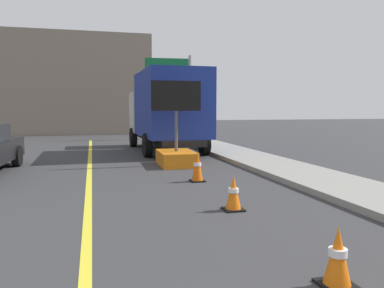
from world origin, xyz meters
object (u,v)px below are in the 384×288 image
(box_truck, at_px, (167,109))
(traffic_cone_mid_lane, at_px, (233,193))
(highway_guide_sign, at_px, (177,82))
(traffic_cone_far_lane, at_px, (197,167))
(arrow_board_trailer, at_px, (176,150))
(traffic_cone_near_sign, at_px, (338,257))

(box_truck, height_order, traffic_cone_mid_lane, box_truck)
(highway_guide_sign, relative_size, traffic_cone_far_lane, 6.58)
(arrow_board_trailer, distance_m, box_truck, 4.32)
(box_truck, xyz_separation_m, traffic_cone_near_sign, (-0.68, -12.84, -1.49))
(highway_guide_sign, xyz_separation_m, traffic_cone_mid_lane, (-2.57, -16.41, -3.11))
(arrow_board_trailer, distance_m, highway_guide_sign, 11.38)
(traffic_cone_mid_lane, bearing_deg, traffic_cone_far_lane, 87.92)
(box_truck, distance_m, traffic_cone_mid_lane, 9.90)
(traffic_cone_far_lane, bearing_deg, highway_guide_sign, 79.73)
(arrow_board_trailer, relative_size, box_truck, 0.41)
(traffic_cone_near_sign, height_order, traffic_cone_far_lane, traffic_cone_far_lane)
(traffic_cone_mid_lane, xyz_separation_m, traffic_cone_far_lane, (0.10, 2.81, 0.06))
(highway_guide_sign, relative_size, traffic_cone_mid_lane, 7.92)
(box_truck, bearing_deg, traffic_cone_far_lane, -94.50)
(arrow_board_trailer, height_order, highway_guide_sign, highway_guide_sign)
(arrow_board_trailer, xyz_separation_m, traffic_cone_mid_lane, (-0.18, -5.68, -0.17))
(box_truck, xyz_separation_m, highway_guide_sign, (1.92, 6.64, 1.63))
(box_truck, height_order, traffic_cone_far_lane, box_truck)
(arrow_board_trailer, xyz_separation_m, highway_guide_sign, (2.38, 10.73, 2.94))
(arrow_board_trailer, xyz_separation_m, traffic_cone_far_lane, (-0.08, -2.86, -0.11))
(arrow_board_trailer, bearing_deg, box_truck, 83.47)
(traffic_cone_near_sign, distance_m, traffic_cone_far_lane, 5.89)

